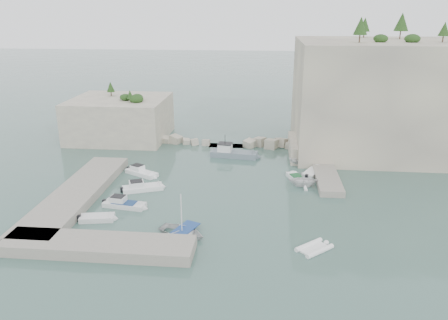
# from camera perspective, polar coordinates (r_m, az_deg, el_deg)

# --- Properties ---
(ground) EXTENTS (400.00, 400.00, 0.00)m
(ground) POSITION_cam_1_polar(r_m,az_deg,el_deg) (51.94, -0.64, -5.29)
(ground) COLOR #42635A
(ground) RESTS_ON ground
(cliff_east) EXTENTS (26.00, 22.00, 17.00)m
(cliff_east) POSITION_cam_1_polar(r_m,az_deg,el_deg) (73.43, 19.71, 7.83)
(cliff_east) COLOR beige
(cliff_east) RESTS_ON ground
(cliff_terrace) EXTENTS (8.00, 10.00, 2.50)m
(cliff_terrace) POSITION_cam_1_polar(r_m,az_deg,el_deg) (68.55, 11.87, 1.54)
(cliff_terrace) COLOR beige
(cliff_terrace) RESTS_ON ground
(outcrop_west) EXTENTS (16.00, 14.00, 7.00)m
(outcrop_west) POSITION_cam_1_polar(r_m,az_deg,el_deg) (78.38, -13.39, 5.33)
(outcrop_west) COLOR beige
(outcrop_west) RESTS_ON ground
(quay_west) EXTENTS (5.00, 24.00, 1.10)m
(quay_west) POSITION_cam_1_polar(r_m,az_deg,el_deg) (55.18, -18.65, -4.22)
(quay_west) COLOR #9E9689
(quay_west) RESTS_ON ground
(quay_south) EXTENTS (18.00, 4.00, 1.10)m
(quay_south) POSITION_cam_1_polar(r_m,az_deg,el_deg) (43.10, -16.09, -10.72)
(quay_south) COLOR #9E9689
(quay_south) RESTS_ON ground
(ledge_east) EXTENTS (3.00, 16.00, 0.80)m
(ledge_east) POSITION_cam_1_polar(r_m,az_deg,el_deg) (61.37, 13.02, -1.48)
(ledge_east) COLOR #9E9689
(ledge_east) RESTS_ON ground
(breakwater) EXTENTS (28.00, 3.00, 1.40)m
(breakwater) POSITION_cam_1_polar(r_m,az_deg,el_deg) (72.35, 0.43, 2.42)
(breakwater) COLOR beige
(breakwater) RESTS_ON ground
(motorboat_b) EXTENTS (5.69, 3.70, 1.40)m
(motorboat_b) POSITION_cam_1_polar(r_m,az_deg,el_deg) (55.76, -10.55, -3.87)
(motorboat_b) COLOR white
(motorboat_b) RESTS_ON ground
(motorboat_a) EXTENTS (5.42, 3.95, 1.40)m
(motorboat_a) POSITION_cam_1_polar(r_m,az_deg,el_deg) (60.79, -10.70, -1.91)
(motorboat_a) COLOR white
(motorboat_a) RESTS_ON ground
(motorboat_d) EXTENTS (5.57, 2.39, 1.40)m
(motorboat_d) POSITION_cam_1_polar(r_m,az_deg,el_deg) (51.54, -12.85, -6.00)
(motorboat_d) COLOR silver
(motorboat_d) RESTS_ON ground
(motorboat_e) EXTENTS (4.18, 2.30, 0.70)m
(motorboat_e) POSITION_cam_1_polar(r_m,az_deg,el_deg) (49.20, -16.22, -7.56)
(motorboat_e) COLOR silver
(motorboat_e) RESTS_ON ground
(rowboat) EXTENTS (5.90, 5.15, 1.02)m
(rowboat) POSITION_cam_1_polar(r_m,az_deg,el_deg) (44.53, -5.49, -9.78)
(rowboat) COLOR silver
(rowboat) RESTS_ON ground
(inflatable_dinghy) EXTENTS (3.97, 3.80, 0.44)m
(inflatable_dinghy) POSITION_cam_1_polar(r_m,az_deg,el_deg) (42.80, 11.68, -11.40)
(inflatable_dinghy) COLOR white
(inflatable_dinghy) RESTS_ON ground
(tender_east_a) EXTENTS (3.87, 3.36, 2.00)m
(tender_east_a) POSITION_cam_1_polar(r_m,az_deg,el_deg) (56.91, 10.27, -3.36)
(tender_east_a) COLOR white
(tender_east_a) RESTS_ON ground
(tender_east_b) EXTENTS (2.92, 4.60, 0.70)m
(tender_east_b) POSITION_cam_1_polar(r_m,az_deg,el_deg) (58.60, 9.48, -2.65)
(tender_east_b) COLOR white
(tender_east_b) RESTS_ON ground
(tender_east_c) EXTENTS (3.51, 4.99, 0.70)m
(tender_east_c) POSITION_cam_1_polar(r_m,az_deg,el_deg) (61.31, 11.50, -1.78)
(tender_east_c) COLOR white
(tender_east_c) RESTS_ON ground
(tender_east_d) EXTENTS (4.09, 2.01, 1.51)m
(tender_east_d) POSITION_cam_1_polar(r_m,az_deg,el_deg) (64.48, 10.15, -0.65)
(tender_east_d) COLOR white
(tender_east_d) RESTS_ON ground
(work_boat) EXTENTS (8.00, 3.19, 2.20)m
(work_boat) POSITION_cam_1_polar(r_m,az_deg,el_deg) (67.04, 1.32, 0.43)
(work_boat) COLOR slate
(work_boat) RESTS_ON ground
(rowboat_mast) EXTENTS (0.10, 0.10, 4.20)m
(rowboat_mast) POSITION_cam_1_polar(r_m,az_deg,el_deg) (43.33, -5.60, -6.76)
(rowboat_mast) COLOR white
(rowboat_mast) RESTS_ON rowboat
(vegetation) EXTENTS (53.48, 13.88, 13.40)m
(vegetation) POSITION_cam_1_polar(r_m,az_deg,el_deg) (72.65, 16.20, 15.60)
(vegetation) COLOR #1E4219
(vegetation) RESTS_ON ground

